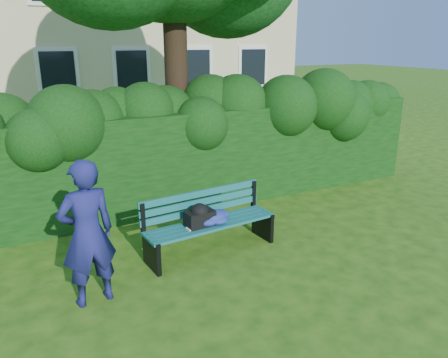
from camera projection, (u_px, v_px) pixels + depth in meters
name	position (u px, v px, depth m)	size (l,w,h in m)	color
ground	(242.00, 250.00, 6.55)	(80.00, 80.00, 0.00)	#214C0F
hedge	(185.00, 158.00, 8.15)	(10.00, 1.00, 1.80)	black
park_bench	(208.00, 220.00, 6.37)	(2.03, 0.74, 0.89)	#115456
man_reading	(87.00, 234.00, 5.01)	(0.65, 0.42, 1.77)	navy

